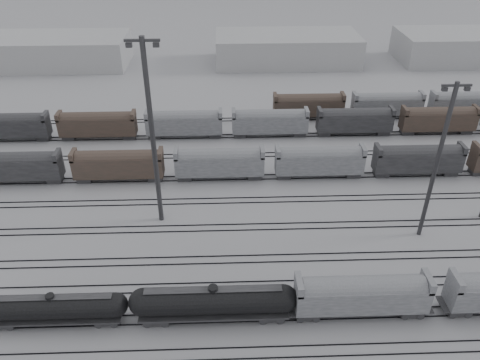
{
  "coord_description": "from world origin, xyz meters",
  "views": [
    {
      "loc": [
        -8.0,
        -36.67,
        42.27
      ],
      "look_at": [
        -5.8,
        24.82,
        4.0
      ],
      "focal_mm": 35.0,
      "sensor_mm": 36.0,
      "label": 1
    }
  ],
  "objects_px": {
    "tank_car_a": "(53,308)",
    "hopper_car_a": "(362,293)",
    "tank_car_b": "(214,301)",
    "light_mast_c": "(437,161)"
  },
  "relations": [
    {
      "from": "tank_car_b",
      "to": "hopper_car_a",
      "type": "distance_m",
      "value": 16.87
    },
    {
      "from": "hopper_car_a",
      "to": "light_mast_c",
      "type": "height_order",
      "value": "light_mast_c"
    },
    {
      "from": "light_mast_c",
      "to": "tank_car_b",
      "type": "bearing_deg",
      "value": -153.63
    },
    {
      "from": "tank_car_b",
      "to": "tank_car_a",
      "type": "bearing_deg",
      "value": 180.0
    },
    {
      "from": "light_mast_c",
      "to": "hopper_car_a",
      "type": "bearing_deg",
      "value": -130.69
    },
    {
      "from": "tank_car_a",
      "to": "hopper_car_a",
      "type": "bearing_deg",
      "value": 0.0
    },
    {
      "from": "tank_car_a",
      "to": "light_mast_c",
      "type": "bearing_deg",
      "value": 17.08
    },
    {
      "from": "tank_car_a",
      "to": "light_mast_c",
      "type": "height_order",
      "value": "light_mast_c"
    },
    {
      "from": "tank_car_a",
      "to": "tank_car_b",
      "type": "xyz_separation_m",
      "value": [
        18.02,
        0.0,
        0.32
      ]
    },
    {
      "from": "tank_car_b",
      "to": "hopper_car_a",
      "type": "relative_size",
      "value": 1.25
    }
  ]
}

